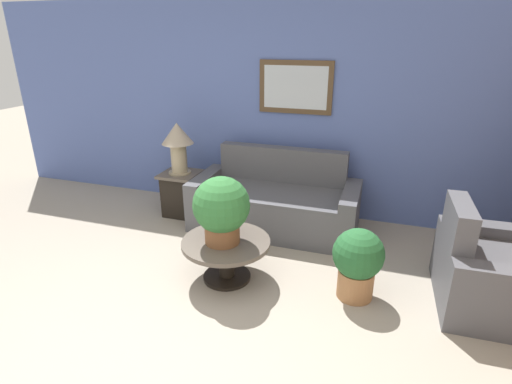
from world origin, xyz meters
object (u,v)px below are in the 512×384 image
(potted_plant_on_table, at_px, (221,208))
(potted_plant_floor, at_px, (358,261))
(side_table, at_px, (182,193))
(table_lamp, at_px, (178,141))
(coffee_table, at_px, (226,251))
(couch_main, at_px, (275,203))
(armchair, at_px, (492,275))

(potted_plant_on_table, relative_size, potted_plant_floor, 0.96)
(side_table, xyz_separation_m, table_lamp, (0.00, 0.00, 0.68))
(side_table, bearing_deg, coffee_table, -47.22)
(couch_main, distance_m, potted_plant_floor, 1.53)
(potted_plant_on_table, bearing_deg, potted_plant_floor, 5.81)
(coffee_table, relative_size, potted_plant_on_table, 1.32)
(armchair, relative_size, side_table, 1.78)
(armchair, xyz_separation_m, side_table, (-3.38, 0.87, -0.02))
(couch_main, distance_m, potted_plant_on_table, 1.31)
(couch_main, bearing_deg, table_lamp, -179.63)
(couch_main, height_order, table_lamp, table_lamp)
(armchair, height_order, side_table, armchair)
(side_table, distance_m, table_lamp, 0.68)
(potted_plant_on_table, bearing_deg, couch_main, 82.71)
(coffee_table, height_order, potted_plant_floor, potted_plant_floor)
(coffee_table, height_order, table_lamp, table_lamp)
(couch_main, bearing_deg, potted_plant_on_table, -97.29)
(armchair, bearing_deg, potted_plant_floor, 100.28)
(armchair, bearing_deg, couch_main, 66.03)
(table_lamp, distance_m, potted_plant_on_table, 1.65)
(couch_main, xyz_separation_m, coffee_table, (-0.14, -1.20, -0.01))
(armchair, xyz_separation_m, potted_plant_floor, (-1.09, -0.23, 0.06))
(couch_main, xyz_separation_m, potted_plant_floor, (1.05, -1.11, 0.05))
(armchair, height_order, coffee_table, armchair)
(armchair, relative_size, table_lamp, 1.57)
(couch_main, relative_size, potted_plant_on_table, 3.09)
(coffee_table, distance_m, potted_plant_on_table, 0.45)
(side_table, bearing_deg, table_lamp, 0.00)
(couch_main, distance_m, coffee_table, 1.21)
(coffee_table, distance_m, potted_plant_floor, 1.19)
(table_lamp, bearing_deg, couch_main, 0.37)
(coffee_table, bearing_deg, couch_main, 83.51)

